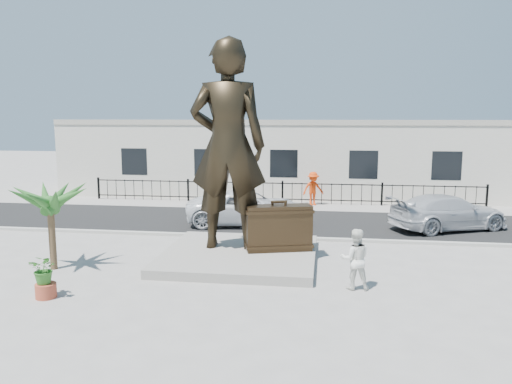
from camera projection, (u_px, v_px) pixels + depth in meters
The scene contains 16 objects.
ground at pixel (247, 273), 15.79m from camera, with size 100.00×100.00×0.00m, color #9E9991.
street at pixel (274, 221), 23.62m from camera, with size 40.00×7.00×0.01m, color black.
curb at pixel (265, 237), 20.19m from camera, with size 40.00×0.25×0.12m, color #A5A399.
far_sidewalk at pixel (281, 206), 27.53m from camera, with size 40.00×2.50×0.02m, color #9E9991.
plinth at pixel (240, 255), 17.30m from camera, with size 5.20×5.20×0.30m, color gray.
fence at pixel (282, 193), 28.23m from camera, with size 22.00×0.10×1.20m, color black.
building at pixel (288, 158), 32.10m from camera, with size 28.00×7.00×4.40m, color silver.
statue at pixel (228, 146), 17.26m from camera, with size 2.64×1.73×7.23m, color black.
suitcase at pixel (279, 228), 17.26m from camera, with size 2.25×0.71×1.58m, color #2F2113.
tourist at pixel (355, 259), 14.24m from camera, with size 0.86×0.67×1.77m, color white.
car_white at pixel (248, 208), 22.74m from camera, with size 2.55×5.52×1.53m, color silver.
car_silver at pixel (448, 212), 21.75m from camera, with size 2.13×5.23×1.52m, color #B9BABE.
worker at pixel (313, 189), 27.51m from camera, with size 1.20×0.69×1.85m, color #E43D0C.
palm_tree at pixel (54, 269), 16.23m from camera, with size 1.80×1.80×3.20m, color #24571F, non-canonical shape.
planter at pixel (46, 291), 13.64m from camera, with size 0.56×0.56×0.40m, color #A9442C.
shrub at pixel (45, 269), 13.55m from camera, with size 0.74×0.64×0.82m, color #2F6D23.
Camera 1 is at (2.39, -15.03, 4.95)m, focal length 35.00 mm.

